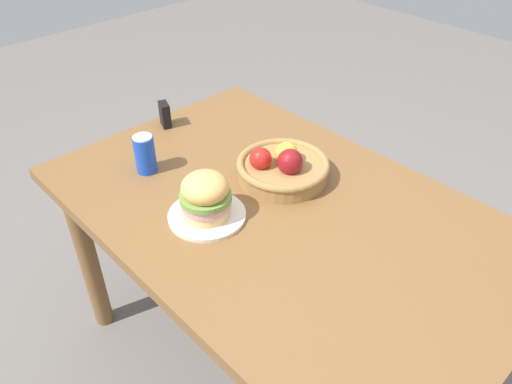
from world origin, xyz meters
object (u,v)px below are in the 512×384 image
at_px(fruit_basket, 283,167).
at_px(plate, 207,215).
at_px(napkin_holder, 165,115).
at_px(soda_can, 145,154).
at_px(sandwich, 206,195).

bearing_deg(fruit_basket, plate, -92.20).
xyz_separation_m(fruit_basket, napkin_holder, (-0.53, -0.07, 0.00)).
bearing_deg(fruit_basket, napkin_holder, -172.07).
bearing_deg(napkin_holder, fruit_basket, 28.82).
height_order(plate, fruit_basket, fruit_basket).
bearing_deg(plate, soda_can, 178.70).
bearing_deg(soda_can, fruit_basket, 41.43).
distance_m(plate, napkin_holder, 0.56).
bearing_deg(fruit_basket, soda_can, -138.57).
relative_size(fruit_basket, napkin_holder, 3.22).
height_order(sandwich, napkin_holder, sandwich).
distance_m(sandwich, napkin_holder, 0.56).
bearing_deg(sandwich, napkin_holder, 156.76).
height_order(plate, napkin_holder, napkin_holder).
bearing_deg(napkin_holder, soda_can, -25.94).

